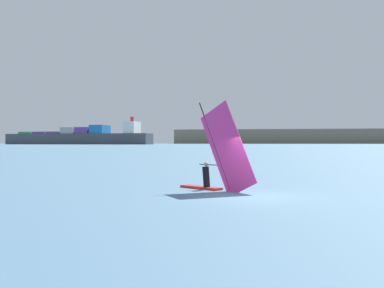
% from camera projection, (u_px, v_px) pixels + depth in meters
% --- Properties ---
extents(ground_plane, '(4000.00, 4000.00, 0.00)m').
position_uv_depth(ground_plane, '(249.00, 196.00, 18.39)').
color(ground_plane, '#476B84').
extents(windsurfer, '(4.12, 2.52, 4.47)m').
position_uv_depth(windsurfer, '(217.00, 163.00, 20.65)').
color(windsurfer, red).
rests_on(windsurfer, ground_plane).
extents(cargo_ship, '(188.01, 36.63, 33.56)m').
position_uv_depth(cargo_ship, '(81.00, 137.00, 547.67)').
color(cargo_ship, '#3F444C').
rests_on(cargo_ship, ground_plane).
extents(distant_headland, '(741.10, 435.42, 27.72)m').
position_uv_depth(distant_headland, '(347.00, 137.00, 981.08)').
color(distant_headland, '#756B56').
rests_on(distant_headland, ground_plane).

